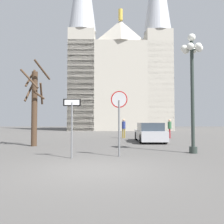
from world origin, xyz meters
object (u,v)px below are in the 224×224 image
Objects in this scene: pedestrian_standing at (124,126)px; bare_tree at (35,104)px; stop_sign at (119,111)px; street_lamp at (192,71)px; parked_car_near_silver at (150,133)px; pedestrian_walking at (170,127)px; cathedral at (119,71)px; one_way_arrow_sign at (72,119)px.

bare_tree is at bearing -131.41° from pedestrian_standing.
stop_sign is 4.07m from street_lamp.
parked_car_near_silver is at bearing -64.12° from pedestrian_standing.
pedestrian_walking is (9.66, 6.37, -1.49)m from bare_tree.
pedestrian_walking is at bearing 33.40° from bare_tree.
pedestrian_walking is (3.75, -19.71, -9.32)m from cathedral.
street_lamp reaches higher than parked_car_near_silver.
one_way_arrow_sign is at bearing -120.48° from parked_car_near_silver.
bare_tree is at bearing 140.91° from stop_sign.
street_lamp is (3.44, 1.01, 1.92)m from stop_sign.
bare_tree is at bearing 160.38° from street_lamp.
bare_tree is 1.15× the size of parked_car_near_silver.
parked_car_near_silver is (4.32, 7.34, -0.91)m from one_way_arrow_sign.
stop_sign is at bearing -114.57° from pedestrian_walking.
cathedral is 20.42× the size of pedestrian_walking.
pedestrian_walking is (1.29, 9.35, -2.81)m from street_lamp.
parked_car_near_silver is at bearing -123.76° from pedestrian_walking.
cathedral reaches higher than pedestrian_standing.
street_lamp is at bearing -73.83° from pedestrian_standing.
parked_car_near_silver is at bearing 99.86° from street_lamp.
street_lamp is at bearing -19.62° from bare_tree.
street_lamp is 8.98m from bare_tree.
street_lamp is (2.46, -29.06, -6.52)m from cathedral.
cathedral reaches higher than street_lamp.
parked_car_near_silver is 2.62× the size of pedestrian_walking.
street_lamp reaches higher than bare_tree.
pedestrian_standing is (5.64, 6.40, -1.47)m from bare_tree.
pedestrian_standing is at bearing 179.56° from pedestrian_walking.
street_lamp is at bearing -85.17° from cathedral.
stop_sign is 1.63× the size of pedestrian_standing.
parked_car_near_silver is 4.19m from pedestrian_walking.
street_lamp is at bearing 16.41° from stop_sign.
cathedral reaches higher than stop_sign.
stop_sign is 11.43m from pedestrian_walking.
cathedral is at bearing 77.24° from bare_tree.
cathedral is at bearing 89.24° from pedestrian_standing.
cathedral is 25.16m from parked_car_near_silver.
one_way_arrow_sign is 5.98m from street_lamp.
parked_car_near_silver is (1.43, -23.18, -9.68)m from cathedral.
stop_sign is 7.42m from parked_car_near_silver.
cathedral is 29.89m from street_lamp.
bare_tree is (-8.36, 2.98, -1.32)m from street_lamp.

